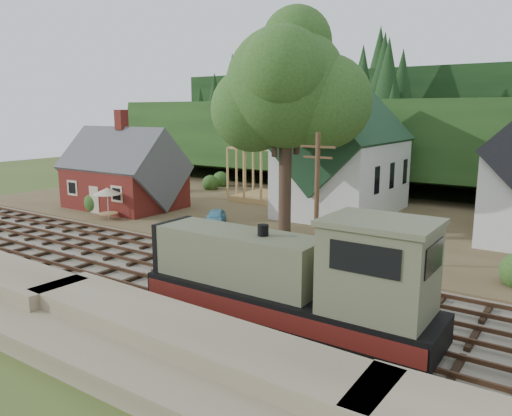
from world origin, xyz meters
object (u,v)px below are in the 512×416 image
Objects in this scene: patio_set at (107,192)px; car_blue at (216,217)px; locomotive at (294,281)px; car_green at (128,194)px.

car_blue is at bearing 21.29° from patio_set.
locomotive is 4.89× the size of patio_set.
car_blue is 9.50m from patio_set.
patio_set is at bearing -116.78° from car_green.
locomotive reaches higher than car_blue.
locomotive is 19.56m from car_blue.
locomotive is 33.92m from car_green.
car_green is (-14.73, 4.04, -0.08)m from car_blue.
locomotive is 4.01× the size of car_green.
car_green is (-29.32, 17.01, -1.42)m from locomotive.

